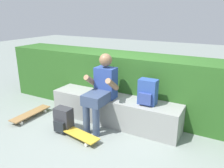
# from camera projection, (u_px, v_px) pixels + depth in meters

# --- Properties ---
(ground_plane) EXTENTS (24.00, 24.00, 0.00)m
(ground_plane) POSITION_uv_depth(u_px,v_px,m) (102.00, 133.00, 3.61)
(ground_plane) COLOR gray
(bench_main) EXTENTS (2.29, 0.49, 0.47)m
(bench_main) POSITION_uv_depth(u_px,v_px,m) (114.00, 110.00, 3.89)
(bench_main) COLOR gray
(bench_main) RESTS_ON ground
(person_skater) EXTENTS (0.49, 0.62, 1.22)m
(person_skater) POSITION_uv_depth(u_px,v_px,m) (101.00, 89.00, 3.62)
(person_skater) COLOR #2D4793
(person_skater) RESTS_ON ground
(skateboard_near_person) EXTENTS (0.82, 0.34, 0.09)m
(skateboard_near_person) POSITION_uv_depth(u_px,v_px,m) (77.00, 133.00, 3.45)
(skateboard_near_person) COLOR gold
(skateboard_near_person) RESTS_ON ground
(skateboard_beside_bench) EXTENTS (0.20, 0.80, 0.09)m
(skateboard_beside_bench) POSITION_uv_depth(u_px,v_px,m) (31.00, 114.00, 4.12)
(skateboard_beside_bench) COLOR olive
(skateboard_beside_bench) RESTS_ON ground
(backpack_on_bench) EXTENTS (0.28, 0.23, 0.40)m
(backpack_on_bench) POSITION_uv_depth(u_px,v_px,m) (148.00, 92.00, 3.47)
(backpack_on_bench) COLOR #2D4C99
(backpack_on_bench) RESTS_ON bench_main
(backpack_on_ground) EXTENTS (0.28, 0.23, 0.40)m
(backpack_on_ground) POSITION_uv_depth(u_px,v_px,m) (63.00, 120.00, 3.61)
(backpack_on_ground) COLOR #333338
(backpack_on_ground) RESTS_ON ground
(hedge_row) EXTENTS (6.23, 0.76, 1.11)m
(hedge_row) POSITION_uv_depth(u_px,v_px,m) (151.00, 86.00, 4.11)
(hedge_row) COLOR #2B5D21
(hedge_row) RESTS_ON ground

